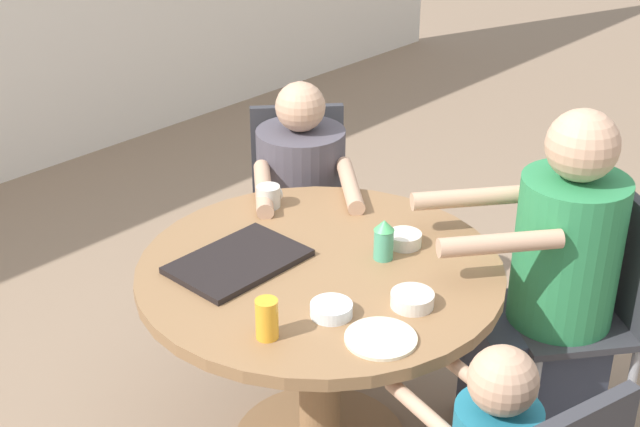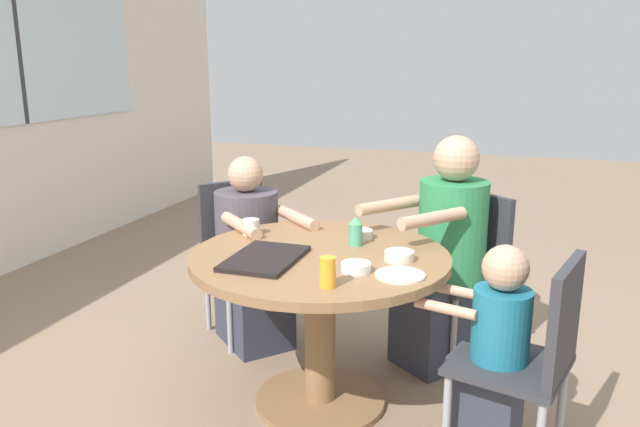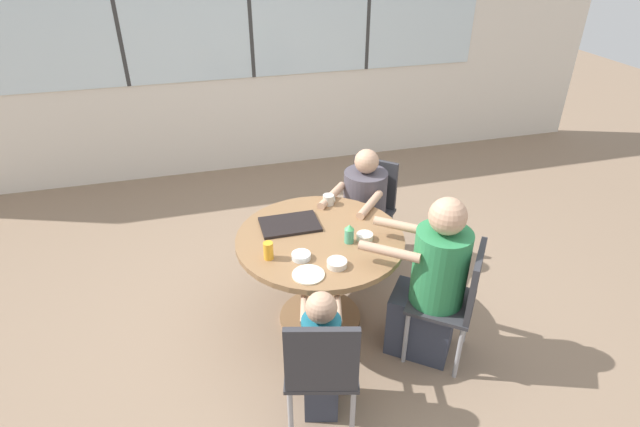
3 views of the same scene
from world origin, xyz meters
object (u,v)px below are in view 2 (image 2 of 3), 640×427
(sippy_cup, at_px, (356,231))
(bowl_cereal, at_px, (399,256))
(juice_glass, at_px, (328,272))
(chair_for_woman_green_shirt, at_px, (238,244))
(person_woman_green_shirt, at_px, (251,263))
(person_toddler, at_px, (491,365))
(chair_for_toddler, at_px, (535,350))
(chair_for_man_blue_shirt, at_px, (469,260))
(coffee_mug, at_px, (251,227))
(bowl_fruit, at_px, (361,234))
(person_man_blue_shirt, at_px, (446,264))
(bowl_white_shallow, at_px, (356,267))

(sippy_cup, relative_size, bowl_cereal, 1.07)
(sippy_cup, height_order, juice_glass, sippy_cup)
(chair_for_woman_green_shirt, xyz_separation_m, person_woman_green_shirt, (-0.12, -0.13, -0.06))
(person_toddler, xyz_separation_m, sippy_cup, (0.37, 0.64, 0.38))
(chair_for_toddler, bearing_deg, sippy_cup, 77.67)
(chair_for_man_blue_shirt, relative_size, coffee_mug, 9.84)
(juice_glass, bearing_deg, bowl_fruit, 3.88)
(person_man_blue_shirt, distance_m, bowl_fruit, 0.54)
(sippy_cup, bearing_deg, bowl_white_shallow, -164.45)
(chair_for_man_blue_shirt, xyz_separation_m, chair_for_toddler, (-0.98, -0.33, 0.00))
(chair_for_woman_green_shirt, relative_size, person_woman_green_shirt, 0.83)
(chair_for_woman_green_shirt, bearing_deg, person_toddler, 102.25)
(coffee_mug, height_order, sippy_cup, sippy_cup)
(person_man_blue_shirt, bearing_deg, sippy_cup, 88.76)
(chair_for_man_blue_shirt, distance_m, chair_for_toddler, 1.04)
(person_toddler, distance_m, bowl_fruit, 0.87)
(chair_for_toddler, bearing_deg, bowl_cereal, 80.56)
(bowl_cereal, bearing_deg, person_toddler, -117.44)
(chair_for_man_blue_shirt, xyz_separation_m, person_woman_green_shirt, (-0.23, 1.15, -0.06))
(chair_for_toddler, relative_size, sippy_cup, 6.50)
(chair_for_man_blue_shirt, distance_m, sippy_cup, 0.79)
(coffee_mug, bearing_deg, person_woman_green_shirt, 26.09)
(person_woman_green_shirt, xyz_separation_m, person_toddler, (-0.71, -1.33, -0.04))
(coffee_mug, distance_m, bowl_fruit, 0.53)
(bowl_white_shallow, relative_size, bowl_fruit, 1.09)
(coffee_mug, distance_m, juice_glass, 0.79)
(person_toddler, bearing_deg, bowl_white_shallow, 102.77)
(person_man_blue_shirt, relative_size, sippy_cup, 8.86)
(juice_glass, bearing_deg, sippy_cup, 4.30)
(person_toddler, xyz_separation_m, bowl_fruit, (0.48, 0.64, 0.33))
(sippy_cup, relative_size, bowl_fruit, 1.21)
(sippy_cup, bearing_deg, chair_for_woman_green_shirt, 60.59)
(chair_for_woman_green_shirt, distance_m, chair_for_man_blue_shirt, 1.28)
(chair_for_toddler, distance_m, bowl_fruit, 0.98)
(bowl_fruit, bearing_deg, chair_for_toddler, -122.96)
(person_toddler, height_order, bowl_white_shallow, person_toddler)
(person_toddler, distance_m, bowl_white_shallow, 0.64)
(coffee_mug, bearing_deg, chair_for_man_blue_shirt, -60.30)
(coffee_mug, xyz_separation_m, sippy_cup, (-0.01, -0.52, 0.03))
(person_woman_green_shirt, bearing_deg, chair_for_woman_green_shirt, -90.00)
(coffee_mug, height_order, bowl_fruit, coffee_mug)
(person_man_blue_shirt, xyz_separation_m, bowl_cereal, (-0.60, 0.13, 0.22))
(coffee_mug, bearing_deg, person_man_blue_shirt, -64.01)
(bowl_cereal, bearing_deg, person_man_blue_shirt, -12.09)
(coffee_mug, relative_size, juice_glass, 0.76)
(person_woman_green_shirt, bearing_deg, person_toddler, 103.65)
(bowl_white_shallow, bearing_deg, juice_glass, 164.13)
(person_woman_green_shirt, relative_size, person_toddler, 1.16)
(person_toddler, bearing_deg, chair_for_man_blue_shirt, 25.44)
(chair_for_toddler, relative_size, bowl_cereal, 6.96)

